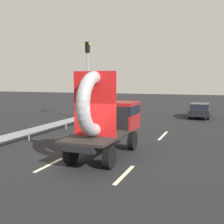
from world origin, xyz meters
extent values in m
plane|color=black|center=(0.00, 0.00, 0.00)|extent=(120.00, 120.00, 0.00)
cylinder|color=black|center=(-0.78, 2.63, 0.47)|extent=(0.28, 0.93, 0.93)
cylinder|color=black|center=(0.92, 2.63, 0.47)|extent=(0.28, 0.93, 0.93)
cylinder|color=black|center=(-0.78, -0.56, 0.47)|extent=(0.28, 0.93, 0.93)
cylinder|color=black|center=(0.92, -0.56, 0.47)|extent=(0.28, 0.93, 0.93)
cube|color=black|center=(0.07, 0.98, 0.92)|extent=(1.30, 5.06, 0.25)
cube|color=maroon|center=(0.07, 2.63, 1.72)|extent=(2.00, 1.76, 1.35)
cube|color=black|center=(0.07, 2.58, 2.01)|extent=(2.02, 1.67, 0.44)
cube|color=black|center=(0.07, 0.10, 1.09)|extent=(2.00, 3.30, 0.10)
cube|color=black|center=(0.07, 1.70, 1.69)|extent=(1.80, 0.08, 1.10)
torus|color=#9E9EA3|center=(0.07, -0.05, 2.49)|extent=(0.54, 2.70, 2.70)
cube|color=red|center=(0.07, -0.05, 2.49)|extent=(1.90, 0.03, 2.70)
cylinder|color=black|center=(2.58, 17.74, 0.31)|extent=(0.22, 0.63, 0.63)
cylinder|color=black|center=(4.11, 17.74, 0.31)|extent=(0.22, 0.63, 0.63)
cylinder|color=black|center=(2.58, 15.10, 0.31)|extent=(0.22, 0.63, 0.63)
cylinder|color=black|center=(4.11, 15.10, 0.31)|extent=(0.22, 0.63, 0.63)
cube|color=black|center=(3.35, 16.42, 0.59)|extent=(1.77, 4.13, 0.54)
cube|color=black|center=(3.35, 16.32, 1.10)|extent=(1.59, 2.31, 0.49)
cylinder|color=gray|center=(-5.82, 11.60, 2.92)|extent=(0.16, 0.16, 5.85)
cube|color=black|center=(-5.82, 11.60, 6.30)|extent=(0.30, 0.36, 0.90)
sphere|color=yellow|center=(-5.65, 11.60, 6.58)|extent=(0.20, 0.20, 0.20)
cube|color=gray|center=(-5.22, 4.59, 0.55)|extent=(0.06, 16.73, 0.32)
cylinder|color=slate|center=(-5.22, 2.50, 0.28)|extent=(0.10, 0.10, 0.55)
cylinder|color=slate|center=(-5.22, 6.68, 0.28)|extent=(0.10, 0.10, 0.55)
cylinder|color=slate|center=(-5.22, 10.86, 0.28)|extent=(0.10, 0.10, 0.55)
cube|color=beige|center=(-1.56, -1.00, 0.00)|extent=(0.16, 2.07, 0.01)
cube|color=beige|center=(-1.56, 7.32, 0.00)|extent=(0.16, 2.39, 0.01)
cube|color=beige|center=(1.71, -1.04, 0.00)|extent=(0.16, 2.22, 0.01)
cube|color=beige|center=(1.71, 6.77, 0.00)|extent=(0.16, 2.91, 0.01)
camera|label=1|loc=(4.78, -10.48, 3.45)|focal=44.60mm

